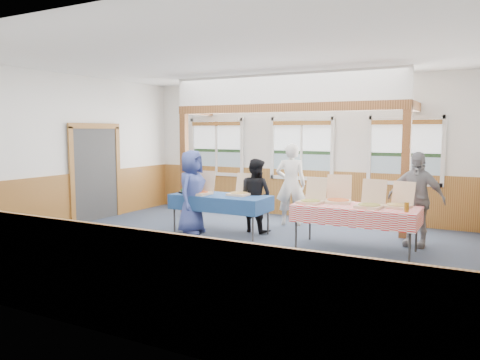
# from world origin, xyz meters

# --- Properties ---
(floor) EXTENTS (8.00, 8.00, 0.00)m
(floor) POSITION_xyz_m (0.00, 0.00, 0.00)
(floor) COLOR #2B3847
(floor) RESTS_ON ground
(ceiling) EXTENTS (8.00, 8.00, 0.00)m
(ceiling) POSITION_xyz_m (0.00, 0.00, 3.20)
(ceiling) COLOR white
(ceiling) RESTS_ON wall_back
(wall_back) EXTENTS (8.00, 0.00, 8.00)m
(wall_back) POSITION_xyz_m (0.00, 3.50, 1.60)
(wall_back) COLOR silver
(wall_back) RESTS_ON floor
(wall_front) EXTENTS (8.00, 0.00, 8.00)m
(wall_front) POSITION_xyz_m (0.00, -3.50, 1.60)
(wall_front) COLOR silver
(wall_front) RESTS_ON floor
(wall_left) EXTENTS (0.00, 8.00, 8.00)m
(wall_left) POSITION_xyz_m (-4.00, 0.00, 1.60)
(wall_left) COLOR silver
(wall_left) RESTS_ON floor
(wainscot_back) EXTENTS (7.98, 0.05, 1.10)m
(wainscot_back) POSITION_xyz_m (0.00, 3.48, 0.55)
(wainscot_back) COLOR brown
(wainscot_back) RESTS_ON floor
(wainscot_front) EXTENTS (7.98, 0.05, 1.10)m
(wainscot_front) POSITION_xyz_m (0.00, -3.48, 0.55)
(wainscot_front) COLOR brown
(wainscot_front) RESTS_ON floor
(wainscot_left) EXTENTS (0.05, 6.98, 1.10)m
(wainscot_left) POSITION_xyz_m (-3.98, 0.00, 0.55)
(wainscot_left) COLOR brown
(wainscot_left) RESTS_ON floor
(cased_opening) EXTENTS (0.06, 1.30, 2.10)m
(cased_opening) POSITION_xyz_m (-3.96, 0.90, 1.05)
(cased_opening) COLOR #323232
(cased_opening) RESTS_ON wall_left
(window_left) EXTENTS (1.56, 0.10, 1.46)m
(window_left) POSITION_xyz_m (-2.30, 3.46, 1.68)
(window_left) COLOR silver
(window_left) RESTS_ON wall_back
(window_mid) EXTENTS (1.56, 0.10, 1.46)m
(window_mid) POSITION_xyz_m (0.00, 3.46, 1.68)
(window_mid) COLOR silver
(window_mid) RESTS_ON wall_back
(window_right) EXTENTS (1.56, 0.10, 1.46)m
(window_right) POSITION_xyz_m (2.30, 3.46, 1.68)
(window_right) COLOR silver
(window_right) RESTS_ON wall_back
(post_left) EXTENTS (0.15, 0.15, 2.40)m
(post_left) POSITION_xyz_m (-2.50, 2.30, 1.20)
(post_left) COLOR #552E12
(post_left) RESTS_ON floor
(post_right) EXTENTS (0.15, 0.15, 2.40)m
(post_right) POSITION_xyz_m (2.50, 2.30, 1.20)
(post_right) COLOR #552E12
(post_right) RESTS_ON floor
(cross_beam) EXTENTS (5.15, 0.18, 0.18)m
(cross_beam) POSITION_xyz_m (0.00, 2.30, 2.49)
(cross_beam) COLOR #552E12
(cross_beam) RESTS_ON post_left
(table_left) EXTENTS (2.04, 1.14, 0.76)m
(table_left) POSITION_xyz_m (-0.75, 1.02, 0.70)
(table_left) COLOR #323232
(table_left) RESTS_ON floor
(table_right) EXTENTS (2.06, 0.93, 0.76)m
(table_right) POSITION_xyz_m (1.93, 0.96, 0.71)
(table_right) COLOR #323232
(table_right) RESTS_ON floor
(pizza_box_a) EXTENTS (0.43, 0.52, 0.45)m
(pizza_box_a) POSITION_xyz_m (-1.15, 0.91, 0.82)
(pizza_box_a) COLOR #CEAB89
(pizza_box_a) RESTS_ON table_left
(pizza_box_b) EXTENTS (0.40, 0.48, 0.42)m
(pizza_box_b) POSITION_xyz_m (-0.40, 1.18, 0.82)
(pizza_box_b) COLOR #CEAB89
(pizza_box_b) RESTS_ON table_left
(pizza_box_c) EXTENTS (0.43, 0.51, 0.43)m
(pizza_box_c) POSITION_xyz_m (1.18, 0.86, 0.82)
(pizza_box_c) COLOR #CEAB89
(pizza_box_c) RESTS_ON table_right
(pizza_box_d) EXTENTS (0.54, 0.61, 0.47)m
(pizza_box_d) POSITION_xyz_m (1.57, 1.15, 0.83)
(pizza_box_d) COLOR #CEAB89
(pizza_box_d) RESTS_ON table_right
(pizza_box_e) EXTENTS (0.44, 0.53, 0.45)m
(pizza_box_e) POSITION_xyz_m (2.18, 0.88, 0.82)
(pizza_box_e) COLOR #CEAB89
(pizza_box_e) RESTS_ON table_right
(pizza_box_f) EXTENTS (0.48, 0.54, 0.41)m
(pizza_box_f) POSITION_xyz_m (2.59, 1.10, 0.82)
(pizza_box_f) COLOR #CEAB89
(pizza_box_f) RESTS_ON table_right
(veggie_tray) EXTENTS (0.42, 0.42, 0.09)m
(veggie_tray) POSITION_xyz_m (-1.50, 1.02, 0.79)
(veggie_tray) COLOR black
(veggie_tray) RESTS_ON table_left
(drink_glass) EXTENTS (0.07, 0.07, 0.15)m
(drink_glass) POSITION_xyz_m (2.78, 0.71, 0.83)
(drink_glass) COLOR #875C16
(drink_glass) RESTS_ON table_right
(woman_white) EXTENTS (0.75, 0.62, 1.75)m
(woman_white) POSITION_xyz_m (0.16, 2.42, 0.88)
(woman_white) COLOR silver
(woman_white) RESTS_ON floor
(woman_black) EXTENTS (0.81, 0.69, 1.46)m
(woman_black) POSITION_xyz_m (-0.21, 1.46, 0.73)
(woman_black) COLOR black
(woman_black) RESTS_ON floor
(man_blue) EXTENTS (0.63, 0.87, 1.64)m
(man_blue) POSITION_xyz_m (-1.25, 0.75, 0.82)
(man_blue) COLOR navy
(man_blue) RESTS_ON floor
(person_grey) EXTENTS (1.01, 0.51, 1.66)m
(person_grey) POSITION_xyz_m (2.77, 1.73, 0.83)
(person_grey) COLOR gray
(person_grey) RESTS_ON floor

